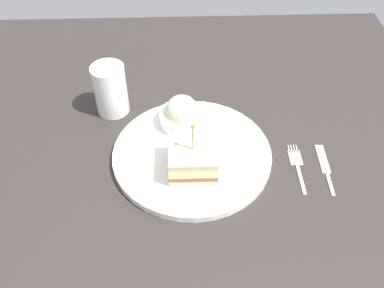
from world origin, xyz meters
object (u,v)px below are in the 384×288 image
at_px(drink_glass, 111,92).
at_px(fork, 297,163).
at_px(coleslaw_bowl, 182,114).
at_px(knife, 325,166).
at_px(sandwich_half_center, 192,159).
at_px(plate, 192,154).

bearing_deg(drink_glass, fork, 64.99).
distance_m(coleslaw_bowl, knife, 0.28).
distance_m(sandwich_half_center, fork, 0.19).
bearing_deg(plate, sandwich_half_center, -1.36).
bearing_deg(fork, drink_glass, -115.01).
bearing_deg(drink_glass, plate, 48.53).
bearing_deg(fork, plate, -96.91).
bearing_deg(coleslaw_bowl, knife, 66.60).
xyz_separation_m(plate, coleslaw_bowl, (-0.08, -0.02, 0.03)).
height_order(coleslaw_bowl, drink_glass, drink_glass).
height_order(plate, coleslaw_bowl, coleslaw_bowl).
bearing_deg(drink_glass, sandwich_half_center, 40.99).
distance_m(coleslaw_bowl, drink_glass, 0.15).
relative_size(plate, coleslaw_bowl, 3.33).
height_order(coleslaw_bowl, knife, coleslaw_bowl).
bearing_deg(plate, drink_glass, -131.47).
distance_m(plate, sandwich_half_center, 0.05).
xyz_separation_m(plate, sandwich_half_center, (0.04, -0.00, 0.03)).
height_order(sandwich_half_center, fork, sandwich_half_center).
relative_size(plate, drink_glass, 2.77).
bearing_deg(fork, knife, 78.87).
bearing_deg(plate, knife, 82.20).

